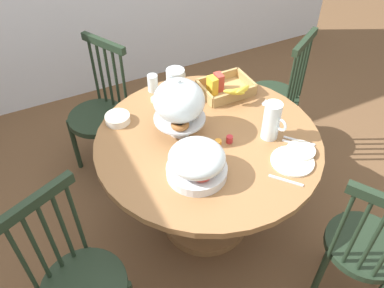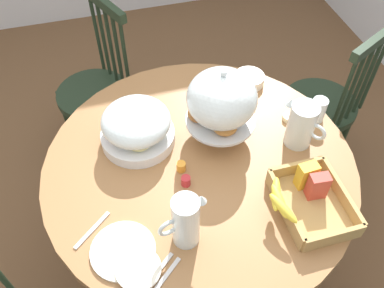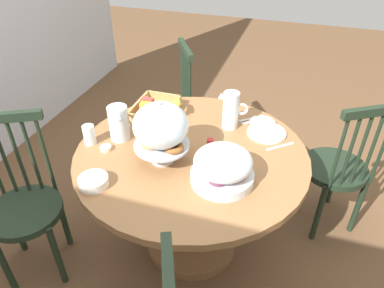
{
  "view_description": "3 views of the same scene",
  "coord_description": "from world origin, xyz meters",
  "px_view_note": "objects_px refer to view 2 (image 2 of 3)",
  "views": [
    {
      "loc": [
        -0.83,
        -1.38,
        2.16
      ],
      "look_at": [
        -0.13,
        -0.0,
        0.74
      ],
      "focal_mm": 36.77,
      "sensor_mm": 36.0,
      "label": 1
    },
    {
      "loc": [
        0.93,
        -0.3,
        2.03
      ],
      "look_at": [
        -0.13,
        -0.0,
        0.74
      ],
      "focal_mm": 38.91,
      "sensor_mm": 36.0,
      "label": 2
    },
    {
      "loc": [
        -1.49,
        -0.47,
        1.88
      ],
      "look_at": [
        -0.03,
        -0.0,
        0.79
      ],
      "focal_mm": 33.78,
      "sensor_mm": 36.0,
      "label": 3
    }
  ],
  "objects_px": {
    "dining_table": "(198,192)",
    "milk_pitcher": "(186,223)",
    "windsor_chair_near_window": "(324,107)",
    "cereal_bowl": "(249,79)",
    "fruit_platter_covered": "(137,126)",
    "drinking_glass": "(318,110)",
    "butter_dish": "(289,117)",
    "orange_juice_pitcher": "(301,127)",
    "windsor_chair_by_cabinet": "(97,92)",
    "cereal_basket": "(308,198)",
    "china_plate_small": "(138,269)",
    "pastry_stand_with_dome": "(222,101)",
    "china_plate_large": "(123,251)"
  },
  "relations": [
    {
      "from": "drinking_glass",
      "to": "cereal_basket",
      "type": "bearing_deg",
      "value": -30.81
    },
    {
      "from": "orange_juice_pitcher",
      "to": "windsor_chair_by_cabinet",
      "type": "bearing_deg",
      "value": -138.09
    },
    {
      "from": "windsor_chair_by_cabinet",
      "to": "china_plate_small",
      "type": "xyz_separation_m",
      "value": [
        1.23,
        0.03,
        0.3
      ]
    },
    {
      "from": "windsor_chair_near_window",
      "to": "pastry_stand_with_dome",
      "type": "height_order",
      "value": "pastry_stand_with_dome"
    },
    {
      "from": "cereal_basket",
      "to": "china_plate_small",
      "type": "bearing_deg",
      "value": -82.1
    },
    {
      "from": "windsor_chair_by_cabinet",
      "to": "dining_table",
      "type": "bearing_deg",
      "value": 22.14
    },
    {
      "from": "windsor_chair_near_window",
      "to": "cereal_bowl",
      "type": "xyz_separation_m",
      "value": [
        0.01,
        -0.47,
        0.31
      ]
    },
    {
      "from": "pastry_stand_with_dome",
      "to": "china_plate_small",
      "type": "relative_size",
      "value": 2.29
    },
    {
      "from": "windsor_chair_by_cabinet",
      "to": "pastry_stand_with_dome",
      "type": "distance_m",
      "value": 1.0
    },
    {
      "from": "windsor_chair_near_window",
      "to": "orange_juice_pitcher",
      "type": "height_order",
      "value": "windsor_chair_near_window"
    },
    {
      "from": "windsor_chair_by_cabinet",
      "to": "fruit_platter_covered",
      "type": "xyz_separation_m",
      "value": [
        0.67,
        0.14,
        0.37
      ]
    },
    {
      "from": "milk_pitcher",
      "to": "cereal_basket",
      "type": "distance_m",
      "value": 0.46
    },
    {
      "from": "dining_table",
      "to": "cereal_bowl",
      "type": "bearing_deg",
      "value": 137.76
    },
    {
      "from": "dining_table",
      "to": "cereal_bowl",
      "type": "height_order",
      "value": "cereal_bowl"
    },
    {
      "from": "fruit_platter_covered",
      "to": "butter_dish",
      "type": "distance_m",
      "value": 0.65
    },
    {
      "from": "milk_pitcher",
      "to": "china_plate_small",
      "type": "bearing_deg",
      "value": -67.32
    },
    {
      "from": "pastry_stand_with_dome",
      "to": "cereal_basket",
      "type": "distance_m",
      "value": 0.48
    },
    {
      "from": "fruit_platter_covered",
      "to": "cereal_bowl",
      "type": "distance_m",
      "value": 0.61
    },
    {
      "from": "orange_juice_pitcher",
      "to": "cereal_bowl",
      "type": "distance_m",
      "value": 0.4
    },
    {
      "from": "drinking_glass",
      "to": "china_plate_small",
      "type": "bearing_deg",
      "value": -61.35
    },
    {
      "from": "orange_juice_pitcher",
      "to": "butter_dish",
      "type": "xyz_separation_m",
      "value": [
        -0.13,
        0.02,
        -0.08
      ]
    },
    {
      "from": "windsor_chair_near_window",
      "to": "butter_dish",
      "type": "distance_m",
      "value": 0.56
    },
    {
      "from": "pastry_stand_with_dome",
      "to": "milk_pitcher",
      "type": "relative_size",
      "value": 1.57
    },
    {
      "from": "windsor_chair_near_window",
      "to": "pastry_stand_with_dome",
      "type": "xyz_separation_m",
      "value": [
        0.29,
        -0.7,
        0.49
      ]
    },
    {
      "from": "windsor_chair_by_cabinet",
      "to": "china_plate_large",
      "type": "xyz_separation_m",
      "value": [
        1.14,
        -0.0,
        0.29
      ]
    },
    {
      "from": "windsor_chair_by_cabinet",
      "to": "butter_dish",
      "type": "distance_m",
      "value": 1.11
    },
    {
      "from": "orange_juice_pitcher",
      "to": "drinking_glass",
      "type": "bearing_deg",
      "value": 125.98
    },
    {
      "from": "orange_juice_pitcher",
      "to": "milk_pitcher",
      "type": "height_order",
      "value": "milk_pitcher"
    },
    {
      "from": "drinking_glass",
      "to": "windsor_chair_by_cabinet",
      "type": "bearing_deg",
      "value": -130.12
    },
    {
      "from": "dining_table",
      "to": "milk_pitcher",
      "type": "distance_m",
      "value": 0.45
    },
    {
      "from": "drinking_glass",
      "to": "butter_dish",
      "type": "distance_m",
      "value": 0.12
    },
    {
      "from": "windsor_chair_near_window",
      "to": "cereal_basket",
      "type": "relative_size",
      "value": 3.09
    },
    {
      "from": "pastry_stand_with_dome",
      "to": "cereal_basket",
      "type": "bearing_deg",
      "value": 26.6
    },
    {
      "from": "fruit_platter_covered",
      "to": "china_plate_small",
      "type": "relative_size",
      "value": 2.0
    },
    {
      "from": "fruit_platter_covered",
      "to": "milk_pitcher",
      "type": "xyz_separation_m",
      "value": [
        0.48,
        0.07,
        0.01
      ]
    },
    {
      "from": "cereal_basket",
      "to": "china_plate_small",
      "type": "height_order",
      "value": "cereal_basket"
    },
    {
      "from": "windsor_chair_by_cabinet",
      "to": "milk_pitcher",
      "type": "relative_size",
      "value": 4.44
    },
    {
      "from": "pastry_stand_with_dome",
      "to": "drinking_glass",
      "type": "height_order",
      "value": "pastry_stand_with_dome"
    },
    {
      "from": "pastry_stand_with_dome",
      "to": "windsor_chair_near_window",
      "type": "bearing_deg",
      "value": 112.27
    },
    {
      "from": "orange_juice_pitcher",
      "to": "cereal_basket",
      "type": "relative_size",
      "value": 0.62
    },
    {
      "from": "windsor_chair_near_window",
      "to": "dining_table",
      "type": "bearing_deg",
      "value": -64.0
    },
    {
      "from": "pastry_stand_with_dome",
      "to": "milk_pitcher",
      "type": "xyz_separation_m",
      "value": [
        0.42,
        -0.25,
        -0.1
      ]
    },
    {
      "from": "pastry_stand_with_dome",
      "to": "cereal_bowl",
      "type": "xyz_separation_m",
      "value": [
        -0.28,
        0.24,
        -0.18
      ]
    },
    {
      "from": "cereal_basket",
      "to": "pastry_stand_with_dome",
      "type": "bearing_deg",
      "value": -153.4
    },
    {
      "from": "windsor_chair_near_window",
      "to": "china_plate_large",
      "type": "height_order",
      "value": "windsor_chair_near_window"
    },
    {
      "from": "windsor_chair_near_window",
      "to": "fruit_platter_covered",
      "type": "distance_m",
      "value": 1.12
    },
    {
      "from": "windsor_chair_by_cabinet",
      "to": "cereal_bowl",
      "type": "relative_size",
      "value": 6.96
    },
    {
      "from": "cereal_basket",
      "to": "fruit_platter_covered",
      "type": "bearing_deg",
      "value": -131.43
    },
    {
      "from": "orange_juice_pitcher",
      "to": "china_plate_large",
      "type": "relative_size",
      "value": 0.89
    },
    {
      "from": "cereal_bowl",
      "to": "pastry_stand_with_dome",
      "type": "bearing_deg",
      "value": -40.25
    }
  ]
}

